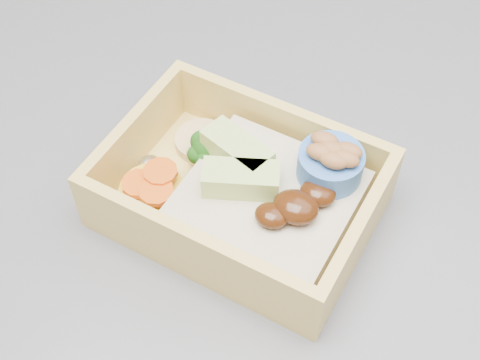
% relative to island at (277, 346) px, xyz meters
% --- Properties ---
extents(island, '(1.24, 0.84, 0.92)m').
position_rel_island_xyz_m(island, '(0.00, 0.00, 0.00)').
color(island, brown).
rests_on(island, ground).
extents(bento_box, '(0.20, 0.15, 0.07)m').
position_rel_island_xyz_m(bento_box, '(-0.00, -0.11, 0.48)').
color(bento_box, '#DBB95A').
rests_on(bento_box, island).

